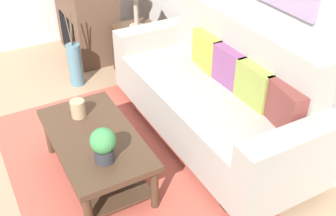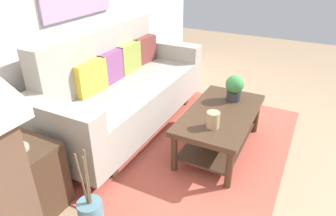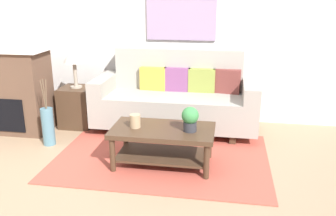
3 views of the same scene
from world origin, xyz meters
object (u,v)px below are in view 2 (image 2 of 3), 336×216
(couch, at_px, (122,90))
(side_table, at_px, (26,181))
(coffee_table, at_px, (220,122))
(tabletop_vase, at_px, (213,120))
(throw_pillow_maroon, at_px, (143,50))
(throw_pillow_mustard, at_px, (90,77))
(throw_pillow_olive, at_px, (128,58))
(throw_pillow_plum, at_px, (111,67))
(table_lamp, at_px, (1,93))
(potted_plant_tabletop, at_px, (234,87))

(couch, height_order, side_table, couch)
(coffee_table, xyz_separation_m, tabletop_vase, (-0.30, -0.02, 0.19))
(throw_pillow_maroon, bearing_deg, side_table, -174.06)
(throw_pillow_mustard, distance_m, throw_pillow_olive, 0.67)
(throw_pillow_plum, relative_size, table_lamp, 0.63)
(throw_pillow_olive, relative_size, side_table, 0.64)
(couch, relative_size, potted_plant_tabletop, 8.25)
(throw_pillow_mustard, bearing_deg, coffee_table, -73.80)
(throw_pillow_olive, bearing_deg, potted_plant_tabletop, -90.82)
(throw_pillow_mustard, bearing_deg, throw_pillow_plum, 0.00)
(couch, xyz_separation_m, tabletop_vase, (-0.27, -1.12, 0.07))
(side_table, bearing_deg, throw_pillow_plum, 8.79)
(throw_pillow_plum, height_order, throw_pillow_maroon, same)
(throw_pillow_plum, distance_m, side_table, 1.45)
(throw_pillow_plum, height_order, coffee_table, throw_pillow_plum)
(throw_pillow_plum, xyz_separation_m, table_lamp, (-1.38, -0.21, 0.31))
(tabletop_vase, bearing_deg, throw_pillow_olive, 63.98)
(throw_pillow_mustard, distance_m, tabletop_vase, 1.26)
(table_lamp, bearing_deg, throw_pillow_olive, 7.09)
(side_table, relative_size, table_lamp, 0.98)
(table_lamp, bearing_deg, coffee_table, -35.89)
(throw_pillow_olive, height_order, coffee_table, throw_pillow_olive)
(throw_pillow_mustard, xyz_separation_m, throw_pillow_olive, (0.67, 0.00, 0.00))
(coffee_table, height_order, side_table, side_table)
(throw_pillow_mustard, distance_m, throw_pillow_plum, 0.33)
(throw_pillow_mustard, xyz_separation_m, tabletop_vase, (0.06, -1.25, -0.18))
(throw_pillow_mustard, relative_size, side_table, 0.64)
(side_table, height_order, table_lamp, table_lamp)
(potted_plant_tabletop, xyz_separation_m, table_lamp, (-1.70, 1.04, 0.42))
(tabletop_vase, distance_m, table_lamp, 1.59)
(throw_pillow_olive, bearing_deg, throw_pillow_mustard, 180.00)
(couch, height_order, potted_plant_tabletop, couch)
(throw_pillow_olive, relative_size, table_lamp, 0.63)
(throw_pillow_mustard, bearing_deg, throw_pillow_maroon, 0.00)
(throw_pillow_maroon, bearing_deg, potted_plant_tabletop, -105.66)
(throw_pillow_mustard, height_order, coffee_table, throw_pillow_mustard)
(throw_pillow_maroon, bearing_deg, throw_pillow_plum, 180.00)
(throw_pillow_plum, distance_m, tabletop_vase, 1.29)
(throw_pillow_olive, xyz_separation_m, coffee_table, (-0.31, -1.23, -0.37))
(throw_pillow_maroon, xyz_separation_m, side_table, (-2.05, -0.21, -0.40))
(side_table, bearing_deg, throw_pillow_mustard, 11.53)
(coffee_table, xyz_separation_m, side_table, (-1.40, 1.02, -0.03))
(coffee_table, distance_m, side_table, 1.73)
(throw_pillow_plum, distance_m, coffee_table, 1.28)
(potted_plant_tabletop, bearing_deg, coffee_table, 174.23)
(throw_pillow_mustard, bearing_deg, throw_pillow_olive, 0.00)
(throw_pillow_olive, bearing_deg, throw_pillow_plum, 180.00)
(tabletop_vase, bearing_deg, throw_pillow_maroon, 52.91)
(coffee_table, bearing_deg, potted_plant_tabletop, -5.77)
(throw_pillow_plum, height_order, tabletop_vase, throw_pillow_plum)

